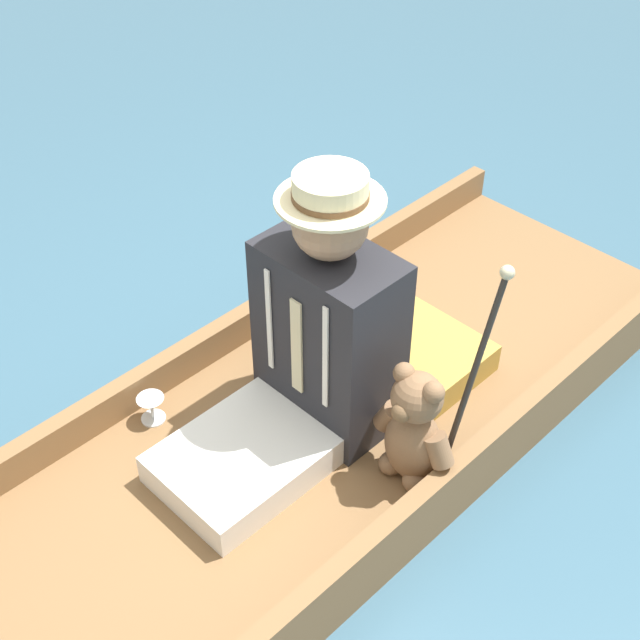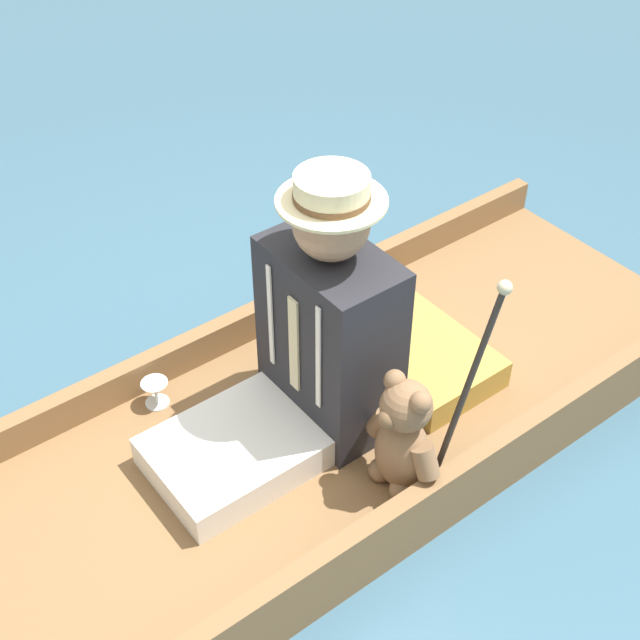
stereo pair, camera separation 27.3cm
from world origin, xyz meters
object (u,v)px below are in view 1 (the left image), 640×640
teddy_bear (413,430)px  wine_glass (151,405)px  seated_person (313,345)px  walking_cane (480,355)px

teddy_bear → wine_glass: (0.76, 0.43, -0.13)m
seated_person → wine_glass: 0.60m
seated_person → teddy_bear: size_ratio=2.12×
seated_person → walking_cane: seated_person is taller
seated_person → walking_cane: 0.52m
teddy_bear → wine_glass: teddy_bear is taller
teddy_bear → walking_cane: size_ratio=0.61×
wine_glass → teddy_bear: bearing=-150.6°
wine_glass → walking_cane: (-0.83, -0.63, 0.35)m
teddy_bear → walking_cane: (-0.07, -0.20, 0.22)m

